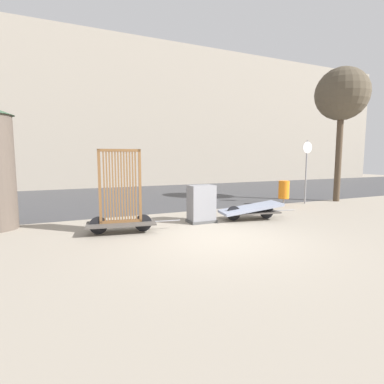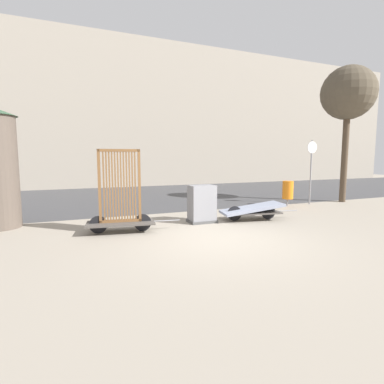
% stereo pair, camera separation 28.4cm
% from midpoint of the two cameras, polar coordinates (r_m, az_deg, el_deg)
% --- Properties ---
extents(ground_plane, '(60.00, 60.00, 0.00)m').
position_cam_midpoint_polar(ground_plane, '(7.35, 5.86, -8.95)').
color(ground_plane, gray).
extents(road_strip, '(56.00, 10.06, 0.01)m').
position_cam_midpoint_polar(road_strip, '(15.49, -9.62, -0.77)').
color(road_strip, '#424244').
rests_on(road_strip, ground_plane).
extents(building_facade, '(48.00, 4.00, 9.82)m').
position_cam_midpoint_polar(building_facade, '(22.48, -13.95, 13.94)').
color(building_facade, '#9E9384').
rests_on(building_facade, ground_plane).
extents(bike_cart_with_bedframe, '(2.48, 1.05, 2.18)m').
position_cam_midpoint_polar(bike_cart_with_bedframe, '(8.02, -12.48, -2.43)').
color(bike_cart_with_bedframe, '#4C4742').
rests_on(bike_cart_with_bedframe, ground_plane).
extents(bike_cart_with_mattress, '(2.57, 1.16, 0.54)m').
position_cam_midpoint_polar(bike_cart_with_mattress, '(9.63, 12.16, -3.33)').
color(bike_cart_with_mattress, '#4C4742').
rests_on(bike_cart_with_mattress, ground_plane).
extents(utility_cabinet, '(0.82, 0.58, 1.13)m').
position_cam_midpoint_polar(utility_cabinet, '(9.08, 2.79, -2.53)').
color(utility_cabinet, '#4C4C4C').
rests_on(utility_cabinet, ground_plane).
extents(trash_bin, '(0.43, 0.43, 1.02)m').
position_cam_midpoint_polar(trash_bin, '(12.77, 18.39, 0.35)').
color(trash_bin, gray).
rests_on(trash_bin, ground_plane).
extents(sign_post, '(0.48, 0.06, 2.67)m').
position_cam_midpoint_polar(sign_post, '(13.49, 22.33, 4.88)').
color(sign_post, gray).
rests_on(sign_post, ground_plane).
extents(street_tree, '(2.26, 2.26, 5.85)m').
position_cam_midpoint_polar(street_tree, '(15.11, 28.11, 16.09)').
color(street_tree, '#4C3D2D').
rests_on(street_tree, ground_plane).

